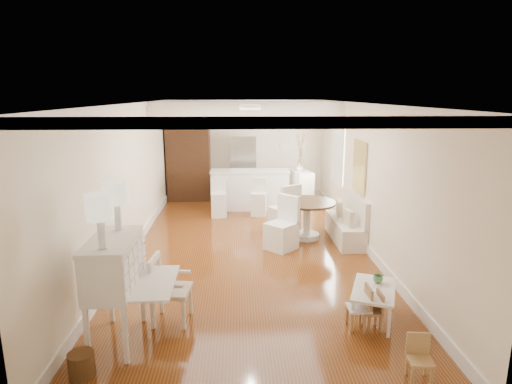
{
  "coord_description": "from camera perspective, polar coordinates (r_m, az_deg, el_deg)",
  "views": [
    {
      "loc": [
        -0.22,
        -7.86,
        2.97
      ],
      "look_at": [
        0.14,
        0.3,
        1.09
      ],
      "focal_mm": 30.0,
      "sensor_mm": 36.0,
      "label": 1
    }
  ],
  "objects": [
    {
      "name": "room",
      "position": [
        8.25,
        -0.69,
        6.07
      ],
      "size": [
        9.0,
        9.04,
        2.82
      ],
      "color": "brown",
      "rests_on": "ground"
    },
    {
      "name": "secretary_bureau",
      "position": [
        5.53,
        -18.22,
        -12.41
      ],
      "size": [
        1.05,
        1.07,
        1.33
      ],
      "primitive_type": "cube",
      "rotation": [
        0.0,
        0.0,
        0.01
      ],
      "color": "white",
      "rests_on": "ground"
    },
    {
      "name": "gustavian_armchair",
      "position": [
        5.89,
        -11.23,
        -12.6
      ],
      "size": [
        0.57,
        0.57,
        0.91
      ],
      "primitive_type": "cube",
      "rotation": [
        0.0,
        0.0,
        1.46
      ],
      "color": "silver",
      "rests_on": "ground"
    },
    {
      "name": "wicker_basket",
      "position": [
        5.28,
        -22.26,
        -20.55
      ],
      "size": [
        0.36,
        0.36,
        0.28
      ],
      "primitive_type": "cylinder",
      "rotation": [
        0.0,
        0.0,
        -0.41
      ],
      "color": "#56371B",
      "rests_on": "ground"
    },
    {
      "name": "kids_table",
      "position": [
        6.14,
        15.32,
        -14.15
      ],
      "size": [
        0.82,
        1.02,
        0.44
      ],
      "primitive_type": "cube",
      "rotation": [
        0.0,
        0.0,
        -0.37
      ],
      "color": "silver",
      "rests_on": "ground"
    },
    {
      "name": "kids_chair_a",
      "position": [
        5.85,
        15.05,
        -15.04
      ],
      "size": [
        0.26,
        0.26,
        0.53
      ],
      "primitive_type": "cube",
      "rotation": [
        0.0,
        0.0,
        -1.58
      ],
      "color": "#A4754A",
      "rests_on": "ground"
    },
    {
      "name": "kids_chair_b",
      "position": [
        5.84,
        13.52,
        -14.73
      ],
      "size": [
        0.29,
        0.29,
        0.58
      ],
      "primitive_type": "cube",
      "rotation": [
        0.0,
        0.0,
        -1.55
      ],
      "color": "#A5774B",
      "rests_on": "ground"
    },
    {
      "name": "kids_chair_c",
      "position": [
        5.11,
        21.06,
        -20.11
      ],
      "size": [
        0.27,
        0.27,
        0.51
      ],
      "primitive_type": "cube",
      "rotation": [
        0.0,
        0.0,
        -0.09
      ],
      "color": "#AB834E",
      "rests_on": "ground"
    },
    {
      "name": "banquette",
      "position": [
        9.0,
        11.85,
        -3.33
      ],
      "size": [
        0.52,
        1.6,
        0.98
      ],
      "primitive_type": "cube",
      "color": "silver",
      "rests_on": "ground"
    },
    {
      "name": "dining_table",
      "position": [
        9.01,
        6.78,
        -3.72
      ],
      "size": [
        1.32,
        1.32,
        0.8
      ],
      "primitive_type": "cylinder",
      "rotation": [
        0.0,
        0.0,
        0.14
      ],
      "color": "#422915",
      "rests_on": "ground"
    },
    {
      "name": "slip_chair_near",
      "position": [
        8.31,
        3.4,
        -4.18
      ],
      "size": [
        0.72,
        0.72,
        1.05
      ],
      "primitive_type": "cube",
      "rotation": [
        0.0,
        0.0,
        -0.77
      ],
      "color": "white",
      "rests_on": "ground"
    },
    {
      "name": "slip_chair_far",
      "position": [
        9.38,
        3.78,
        -2.1
      ],
      "size": [
        0.72,
        0.72,
        1.08
      ],
      "primitive_type": "cube",
      "rotation": [
        0.0,
        0.0,
        -2.58
      ],
      "color": "white",
      "rests_on": "ground"
    },
    {
      "name": "breakfast_counter",
      "position": [
        11.24,
        -0.81,
        0.34
      ],
      "size": [
        2.05,
        0.65,
        1.03
      ],
      "primitive_type": "cube",
      "color": "white",
      "rests_on": "ground"
    },
    {
      "name": "bar_stool_left",
      "position": [
        10.55,
        -4.99,
        -0.78
      ],
      "size": [
        0.4,
        0.4,
        0.95
      ],
      "primitive_type": "cube",
      "rotation": [
        0.0,
        0.0,
        0.06
      ],
      "color": "white",
      "rests_on": "ground"
    },
    {
      "name": "bar_stool_right",
      "position": [
        10.61,
        0.36,
        -0.72
      ],
      "size": [
        0.41,
        0.41,
        0.92
      ],
      "primitive_type": "cube",
      "rotation": [
        0.0,
        0.0,
        -0.12
      ],
      "color": "white",
      "rests_on": "ground"
    },
    {
      "name": "pantry_cabinet",
      "position": [
        12.25,
        -8.96,
        4.26
      ],
      "size": [
        1.2,
        0.6,
        2.3
      ],
      "primitive_type": "cube",
      "color": "#381E11",
      "rests_on": "ground"
    },
    {
      "name": "fridge",
      "position": [
        12.2,
        -0.02,
        3.19
      ],
      "size": [
        0.75,
        0.65,
        1.8
      ],
      "primitive_type": "imported",
      "color": "silver",
      "rests_on": "ground"
    },
    {
      "name": "sideboard",
      "position": [
        11.79,
        5.9,
        0.61
      ],
      "size": [
        0.64,
        1.04,
        0.93
      ],
      "primitive_type": "cube",
      "rotation": [
        0.0,
        0.0,
        0.23
      ],
      "color": "white",
      "rests_on": "ground"
    },
    {
      "name": "pencil_cup",
      "position": [
        6.2,
        15.96,
        -11.08
      ],
      "size": [
        0.17,
        0.17,
        0.11
      ],
      "primitive_type": "imported",
      "rotation": [
        0.0,
        0.0,
        0.28
      ],
      "color": "#56945E",
      "rests_on": "kids_table"
    },
    {
      "name": "branch_vase",
      "position": [
        11.67,
        5.75,
        3.3
      ],
      "size": [
        0.19,
        0.19,
        0.19
      ],
      "primitive_type": "imported",
      "rotation": [
        0.0,
        0.0,
        -0.04
      ],
      "color": "white",
      "rests_on": "sideboard"
    }
  ]
}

